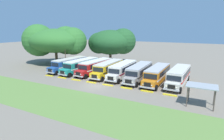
% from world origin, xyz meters
% --- Properties ---
extents(ground_plane, '(220.00, 220.00, 0.00)m').
position_xyz_m(ground_plane, '(0.00, 0.00, 0.00)').
color(ground_plane, slate).
extents(foreground_grass_strip, '(80.00, 8.83, 0.01)m').
position_xyz_m(foreground_grass_strip, '(0.00, -7.70, 0.00)').
color(foreground_grass_strip, olive).
rests_on(foreground_grass_strip, ground_plane).
extents(parked_bus_slot_0, '(3.25, 10.92, 2.82)m').
position_xyz_m(parked_bus_slot_0, '(-12.01, 7.51, 1.58)').
color(parked_bus_slot_0, '#23519E').
rests_on(parked_bus_slot_0, ground_plane).
extents(parked_bus_slot_1, '(3.22, 10.92, 2.82)m').
position_xyz_m(parked_bus_slot_1, '(-8.49, 7.35, 1.58)').
color(parked_bus_slot_1, teal).
rests_on(parked_bus_slot_1, ground_plane).
extents(parked_bus_slot_2, '(3.17, 10.91, 2.82)m').
position_xyz_m(parked_bus_slot_2, '(-5.04, 7.91, 1.58)').
color(parked_bus_slot_2, red).
rests_on(parked_bus_slot_2, ground_plane).
extents(parked_bus_slot_3, '(3.03, 10.88, 2.82)m').
position_xyz_m(parked_bus_slot_3, '(-1.68, 7.68, 1.58)').
color(parked_bus_slot_3, yellow).
rests_on(parked_bus_slot_3, ground_plane).
extents(parked_bus_slot_4, '(3.04, 10.89, 2.82)m').
position_xyz_m(parked_bus_slot_4, '(1.59, 7.86, 1.58)').
color(parked_bus_slot_4, silver).
rests_on(parked_bus_slot_4, ground_plane).
extents(parked_bus_slot_5, '(2.96, 10.88, 2.82)m').
position_xyz_m(parked_bus_slot_5, '(5.16, 7.51, 1.58)').
color(parked_bus_slot_5, '#9E9993').
rests_on(parked_bus_slot_5, ground_plane).
extents(parked_bus_slot_6, '(2.75, 10.85, 2.82)m').
position_xyz_m(parked_bus_slot_6, '(8.68, 7.30, 1.58)').
color(parked_bus_slot_6, orange).
rests_on(parked_bus_slot_6, ground_plane).
extents(parked_bus_slot_7, '(2.96, 10.88, 2.82)m').
position_xyz_m(parked_bus_slot_7, '(12.32, 7.89, 1.58)').
color(parked_bus_slot_7, silver).
rests_on(parked_bus_slot_7, ground_plane).
extents(curb_wheelstop_0, '(2.00, 0.36, 0.15)m').
position_xyz_m(curb_wheelstop_0, '(-12.17, 1.34, 0.07)').
color(curb_wheelstop_0, yellow).
rests_on(curb_wheelstop_0, ground_plane).
extents(curb_wheelstop_1, '(2.00, 0.36, 0.15)m').
position_xyz_m(curb_wheelstop_1, '(-8.69, 1.34, 0.07)').
color(curb_wheelstop_1, yellow).
rests_on(curb_wheelstop_1, ground_plane).
extents(curb_wheelstop_2, '(2.00, 0.36, 0.15)m').
position_xyz_m(curb_wheelstop_2, '(-5.22, 1.34, 0.07)').
color(curb_wheelstop_2, yellow).
rests_on(curb_wheelstop_2, ground_plane).
extents(curb_wheelstop_3, '(2.00, 0.36, 0.15)m').
position_xyz_m(curb_wheelstop_3, '(-1.74, 1.34, 0.07)').
color(curb_wheelstop_3, yellow).
rests_on(curb_wheelstop_3, ground_plane).
extents(curb_wheelstop_4, '(2.00, 0.36, 0.15)m').
position_xyz_m(curb_wheelstop_4, '(1.74, 1.34, 0.07)').
color(curb_wheelstop_4, yellow).
rests_on(curb_wheelstop_4, ground_plane).
extents(curb_wheelstop_5, '(2.00, 0.36, 0.15)m').
position_xyz_m(curb_wheelstop_5, '(5.22, 1.34, 0.07)').
color(curb_wheelstop_5, yellow).
rests_on(curb_wheelstop_5, ground_plane).
extents(curb_wheelstop_6, '(2.00, 0.36, 0.15)m').
position_xyz_m(curb_wheelstop_6, '(8.69, 1.34, 0.07)').
color(curb_wheelstop_6, yellow).
rests_on(curb_wheelstop_6, ground_plane).
extents(curb_wheelstop_7, '(2.00, 0.36, 0.15)m').
position_xyz_m(curb_wheelstop_7, '(12.17, 1.34, 0.07)').
color(curb_wheelstop_7, yellow).
rests_on(curb_wheelstop_7, ground_plane).
extents(broad_shade_tree, '(13.00, 10.81, 9.69)m').
position_xyz_m(broad_shade_tree, '(-7.84, 21.05, 5.76)').
color(broad_shade_tree, brown).
rests_on(broad_shade_tree, ground_plane).
extents(secondary_tree, '(17.11, 14.73, 10.80)m').
position_xyz_m(secondary_tree, '(-20.63, 12.44, 6.39)').
color(secondary_tree, brown).
rests_on(secondary_tree, ground_plane).
extents(utility_pole, '(1.80, 0.20, 6.69)m').
position_xyz_m(utility_pole, '(-14.95, 9.53, 3.59)').
color(utility_pole, brown).
rests_on(utility_pole, ground_plane).
extents(waiting_shelter, '(3.60, 2.60, 2.72)m').
position_xyz_m(waiting_shelter, '(16.26, -0.71, 2.45)').
color(waiting_shelter, brown).
rests_on(waiting_shelter, ground_plane).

